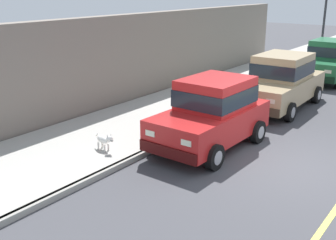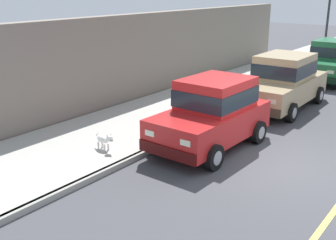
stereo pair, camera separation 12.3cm
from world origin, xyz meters
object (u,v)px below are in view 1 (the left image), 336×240
(street_lamp, at_px, (325,12))
(car_red_hatchback, at_px, (212,112))
(car_green_hatchback, at_px, (329,60))
(car_tan_sedan, at_px, (281,81))
(dog_white, at_px, (104,140))

(street_lamp, bearing_deg, car_red_hatchback, -84.24)
(car_red_hatchback, xyz_separation_m, car_green_hatchback, (0.05, 10.36, 0.00))
(car_green_hatchback, bearing_deg, car_tan_sedan, -90.60)
(dog_white, bearing_deg, car_green_hatchback, 81.15)
(car_red_hatchback, distance_m, car_green_hatchback, 10.36)
(car_red_hatchback, height_order, dog_white, car_red_hatchback)
(dog_white, bearing_deg, street_lamp, 88.23)
(car_red_hatchback, xyz_separation_m, dog_white, (-1.91, -2.18, -0.55))
(car_green_hatchback, xyz_separation_m, street_lamp, (-1.45, 3.59, 1.93))
(car_tan_sedan, height_order, dog_white, car_tan_sedan)
(car_red_hatchback, height_order, street_lamp, street_lamp)
(car_green_hatchback, relative_size, street_lamp, 0.86)
(dog_white, bearing_deg, car_red_hatchback, 48.77)
(car_red_hatchback, xyz_separation_m, street_lamp, (-1.41, 13.94, 1.93))
(car_red_hatchback, relative_size, car_tan_sedan, 0.83)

